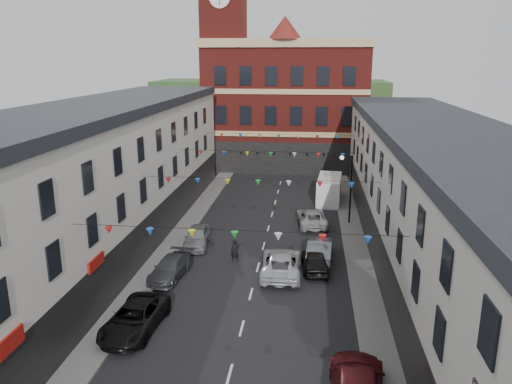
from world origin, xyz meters
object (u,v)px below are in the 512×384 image
at_px(car_left_c, 135,318).
at_px(pedestrian, 235,251).
at_px(white_van, 329,190).
at_px(car_left_e, 197,237).
at_px(car_right_d, 315,261).
at_px(moving_car, 281,263).
at_px(car_right_e, 320,249).
at_px(car_left_d, 170,268).
at_px(street_lamp, 348,180).
at_px(car_right_f, 312,218).

bearing_deg(car_left_c, pedestrian, 72.51).
bearing_deg(white_van, pedestrian, -108.71).
xyz_separation_m(car_left_e, car_right_d, (8.85, -3.62, -0.03)).
xyz_separation_m(moving_car, white_van, (3.65, 17.64, 0.49)).
bearing_deg(car_right_e, car_left_c, 51.03).
relative_size(car_left_e, moving_car, 0.79).
xyz_separation_m(car_left_d, car_left_e, (0.49, 5.67, 0.10)).
bearing_deg(moving_car, car_left_e, -34.64).
bearing_deg(car_left_d, moving_car, 17.06).
height_order(street_lamp, pedestrian, street_lamp).
distance_m(car_left_c, moving_car, 10.68).
bearing_deg(car_right_f, white_van, -109.15).
bearing_deg(car_left_d, car_right_d, 18.87).
relative_size(car_left_c, car_left_e, 1.19).
bearing_deg(car_left_d, car_left_e, 91.55).
bearing_deg(car_left_d, pedestrian, 44.34).
xyz_separation_m(car_right_d, moving_car, (-2.23, -0.72, 0.06)).
height_order(car_left_d, pedestrian, pedestrian).
bearing_deg(car_right_f, street_lamp, -172.79).
height_order(car_left_d, car_right_e, car_right_e).
bearing_deg(pedestrian, car_right_f, 56.04).
distance_m(car_left_c, car_right_d, 12.76).
bearing_deg(street_lamp, car_right_e, -106.10).
xyz_separation_m(car_left_e, car_right_f, (8.61, 5.79, -0.04)).
xyz_separation_m(car_left_e, moving_car, (6.63, -4.34, 0.03)).
height_order(car_right_e, pedestrian, pedestrian).
relative_size(car_left_c, car_left_d, 1.16).
relative_size(car_right_d, car_right_f, 0.82).
distance_m(moving_car, pedestrian, 3.70).
xyz_separation_m(car_left_d, white_van, (10.77, 18.97, 0.61)).
bearing_deg(car_right_e, car_right_f, -82.16).
relative_size(car_right_d, white_van, 0.73).
height_order(car_left_d, moving_car, moving_car).
relative_size(car_right_f, white_van, 0.89).
xyz_separation_m(street_lamp, car_left_e, (-11.56, -6.52, -3.16)).
height_order(street_lamp, car_right_e, street_lamp).
relative_size(car_left_c, car_right_d, 1.24).
relative_size(car_right_e, white_van, 0.85).
bearing_deg(pedestrian, white_van, 64.45).
xyz_separation_m(car_left_d, car_right_d, (9.35, 2.05, 0.06)).
xyz_separation_m(street_lamp, car_right_f, (-2.95, -0.73, -3.20)).
distance_m(car_left_d, pedestrian, 4.81).
height_order(car_left_e, moving_car, moving_car).
distance_m(car_left_e, moving_car, 7.92).
relative_size(car_right_d, pedestrian, 2.55).
relative_size(street_lamp, car_left_e, 1.38).
bearing_deg(car_left_c, car_right_f, 67.42).
distance_m(street_lamp, car_left_e, 13.64).
distance_m(car_left_c, white_van, 27.78).
relative_size(street_lamp, car_right_d, 1.44).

